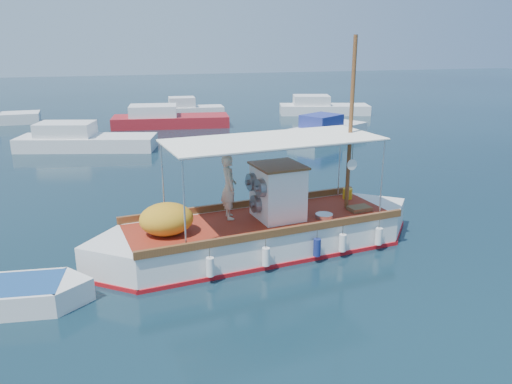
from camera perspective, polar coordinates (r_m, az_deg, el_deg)
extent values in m
plane|color=black|center=(16.14, 2.77, -5.61)|extent=(160.00, 160.00, 0.00)
cube|color=white|center=(15.36, 0.65, -5.29)|extent=(8.35, 3.67, 1.18)
cube|color=white|center=(14.34, -14.41, -7.56)|extent=(2.67, 2.67, 1.18)
cube|color=white|center=(17.28, 13.00, -3.14)|extent=(2.67, 2.67, 1.18)
cube|color=#AC1016|center=(15.50, 0.64, -6.51)|extent=(8.46, 3.76, 0.19)
cube|color=maroon|center=(15.15, 0.65, -3.30)|extent=(8.32, 3.45, 0.06)
cube|color=brown|center=(16.28, -1.28, -1.34)|extent=(8.13, 1.11, 0.22)
cube|color=brown|center=(13.96, 2.92, -4.58)|extent=(8.13, 1.11, 0.22)
cube|color=white|center=(15.10, 2.53, -0.06)|extent=(1.45, 1.55, 1.62)
cube|color=brown|center=(14.87, 2.57, 3.03)|extent=(1.57, 1.67, 0.06)
cylinder|color=slate|center=(14.42, 0.64, 0.47)|extent=(0.30, 0.56, 0.54)
cylinder|color=slate|center=(15.03, -0.43, 1.16)|extent=(0.30, 0.56, 0.54)
cylinder|color=slate|center=(14.90, 0.09, -1.36)|extent=(0.30, 0.56, 0.54)
cylinder|color=brown|center=(15.88, 10.77, 7.50)|extent=(0.14, 0.14, 5.38)
cylinder|color=brown|center=(15.49, 8.02, 5.78)|extent=(1.93, 0.32, 0.09)
cylinder|color=silver|center=(15.04, -10.61, 1.20)|extent=(0.05, 0.05, 2.42)
cylinder|color=silver|center=(12.84, -8.21, -1.45)|extent=(0.05, 0.05, 2.42)
cylinder|color=silver|center=(17.37, 9.53, 3.39)|extent=(0.05, 0.05, 2.42)
cylinder|color=silver|center=(15.50, 14.22, 1.43)|extent=(0.05, 0.05, 2.42)
cube|color=white|center=(14.63, 2.04, 6.00)|extent=(6.62, 3.35, 0.04)
ellipsoid|color=orange|center=(14.13, -10.20, -3.07)|extent=(1.65, 1.46, 0.90)
cube|color=gold|center=(16.15, 4.35, -1.14)|extent=(0.29, 0.23, 0.43)
cylinder|color=gold|center=(17.35, 10.42, -0.19)|extent=(0.36, 0.36, 0.37)
cube|color=brown|center=(16.29, 11.73, -1.86)|extent=(0.75, 0.57, 0.13)
cylinder|color=#B2B2B2|center=(15.43, 7.79, -2.73)|extent=(0.60, 0.60, 0.13)
cylinder|color=white|center=(14.79, 10.91, 3.09)|extent=(0.32, 0.07, 0.32)
cylinder|color=white|center=(13.32, -5.27, -8.51)|extent=(0.24, 0.24, 0.52)
cylinder|color=navy|center=(14.54, 6.99, -6.30)|extent=(0.24, 0.24, 0.52)
cylinder|color=white|center=(15.67, 13.85, -4.93)|extent=(0.24, 0.24, 0.52)
imported|color=beige|center=(15.01, -3.12, 0.56)|extent=(0.49, 0.73, 1.97)
cube|color=white|center=(13.38, -21.18, -10.88)|extent=(1.52, 1.52, 0.77)
cube|color=silver|center=(30.97, -18.70, 5.17)|extent=(8.19, 4.34, 1.00)
cube|color=silver|center=(31.18, -20.93, 6.71)|extent=(3.55, 2.78, 0.80)
cube|color=maroon|center=(37.77, -9.67, 7.84)|extent=(8.71, 3.89, 1.00)
cube|color=silver|center=(37.69, -11.68, 9.09)|extent=(3.65, 2.80, 0.80)
cube|color=silver|center=(33.34, 8.32, 6.69)|extent=(6.17, 4.85, 1.00)
cube|color=navy|center=(32.49, 7.48, 8.06)|extent=(2.97, 2.80, 0.80)
cube|color=silver|center=(44.00, 7.78, 9.21)|extent=(7.97, 4.53, 1.00)
cube|color=silver|center=(43.74, 6.34, 10.40)|extent=(3.50, 2.94, 0.80)
cube|color=silver|center=(42.78, -7.36, 9.00)|extent=(5.36, 2.30, 1.00)
cube|color=silver|center=(42.59, -8.47, 10.14)|extent=(2.20, 1.82, 0.80)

